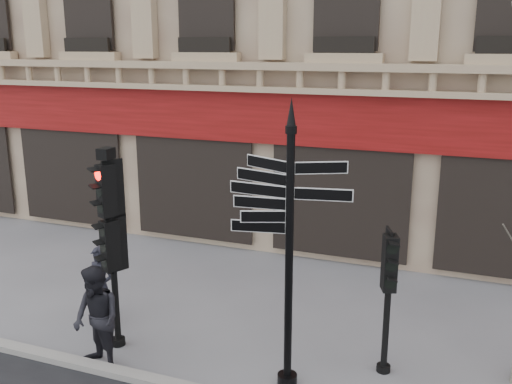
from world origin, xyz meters
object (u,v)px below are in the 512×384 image
traffic_signal_main (111,225)px  traffic_signal_secondary (389,278)px  pedestrian_b (97,319)px  pedestrian_a (101,287)px  fingerpost (290,200)px

traffic_signal_main → traffic_signal_secondary: (4.68, 0.85, -0.62)m
traffic_signal_main → pedestrian_b: 1.61m
traffic_signal_secondary → pedestrian_a: size_ratio=1.51×
fingerpost → traffic_signal_main: fingerpost is taller
pedestrian_a → pedestrian_b: (0.89, -1.33, 0.11)m
fingerpost → pedestrian_b: (-3.13, -0.68, -2.19)m
pedestrian_a → pedestrian_b: bearing=-52.6°
fingerpost → pedestrian_a: (-4.02, 0.65, -2.30)m
fingerpost → pedestrian_b: bearing=-168.6°
fingerpost → traffic_signal_main: size_ratio=1.26×
pedestrian_a → pedestrian_b: 1.60m
fingerpost → pedestrian_a: size_ratio=2.88×
pedestrian_b → pedestrian_a: bearing=147.5°
traffic_signal_secondary → pedestrian_b: 4.87m
fingerpost → pedestrian_a: bearing=170.0°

